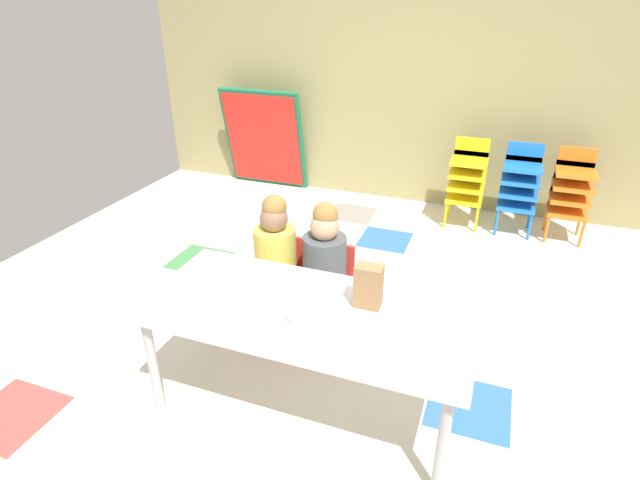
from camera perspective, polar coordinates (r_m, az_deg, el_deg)
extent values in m
cube|color=silver|center=(3.40, 1.92, -9.72)|extent=(5.70, 4.82, 0.02)
cube|color=#336BB2|center=(2.94, 16.57, -17.69)|extent=(0.43, 0.43, 0.00)
cube|color=#478C51|center=(4.26, -13.54, -2.20)|extent=(0.43, 0.43, 0.00)
cube|color=gray|center=(5.01, 3.62, 3.04)|extent=(0.43, 0.43, 0.00)
cube|color=#B24C47|center=(3.23, -31.65, -16.61)|extent=(0.43, 0.43, 0.00)
cube|color=silver|center=(4.76, -3.16, 1.75)|extent=(0.43, 0.43, 0.00)
cube|color=#336BB2|center=(4.51, 7.40, 0.07)|extent=(0.43, 0.43, 0.00)
cube|color=tan|center=(5.13, 11.23, 18.21)|extent=(5.70, 0.10, 2.58)
cube|color=white|center=(2.47, -1.48, -8.13)|extent=(1.61, 0.73, 0.04)
cylinder|color=#B2B2B7|center=(2.76, -18.45, -13.38)|extent=(0.05, 0.05, 0.58)
cylinder|color=#B2B2B7|center=(2.33, 13.72, -21.86)|extent=(0.05, 0.05, 0.58)
cylinder|color=#B2B2B7|center=(3.15, -11.78, -6.96)|extent=(0.05, 0.05, 0.58)
cylinder|color=#B2B2B7|center=(2.78, 15.51, -12.67)|extent=(0.05, 0.05, 0.58)
cube|color=red|center=(3.23, -4.92, -5.33)|extent=(0.32, 0.30, 0.03)
cube|color=red|center=(3.27, -3.92, -1.80)|extent=(0.29, 0.02, 0.30)
cylinder|color=#D8C64C|center=(3.12, -5.08, -1.90)|extent=(0.27, 0.27, 0.38)
sphere|color=#8C664C|center=(3.00, -5.27, 2.46)|extent=(0.17, 0.17, 0.17)
sphere|color=olive|center=(2.99, -5.23, 3.77)|extent=(0.15, 0.15, 0.15)
cylinder|color=red|center=(3.27, -8.03, -8.20)|extent=(0.02, 0.02, 0.28)
cylinder|color=red|center=(3.17, -3.48, -9.28)|extent=(0.02, 0.02, 0.28)
cylinder|color=red|center=(3.46, -6.03, -5.92)|extent=(0.02, 0.02, 0.28)
cylinder|color=red|center=(3.36, -1.71, -6.85)|extent=(0.02, 0.02, 0.28)
cube|color=red|center=(3.12, 0.49, -6.44)|extent=(0.32, 0.30, 0.03)
cube|color=red|center=(3.17, 1.43, -2.77)|extent=(0.29, 0.02, 0.30)
cylinder|color=#4C5156|center=(3.01, 0.51, -2.93)|extent=(0.28, 0.28, 0.38)
sphere|color=tan|center=(2.89, 0.53, 1.55)|extent=(0.17, 0.17, 0.17)
sphere|color=olive|center=(2.87, 0.62, 2.91)|extent=(0.15, 0.15, 0.15)
cylinder|color=red|center=(3.15, -2.76, -9.44)|extent=(0.02, 0.02, 0.28)
cylinder|color=red|center=(3.07, 2.14, -10.52)|extent=(0.02, 0.02, 0.28)
cylinder|color=red|center=(3.35, -1.02, -6.99)|extent=(0.02, 0.02, 0.28)
cylinder|color=red|center=(3.27, 3.59, -7.92)|extent=(0.02, 0.02, 0.28)
cube|color=yellow|center=(4.85, 16.09, 4.53)|extent=(0.32, 0.30, 0.03)
cube|color=yellow|center=(4.95, 16.38, 6.06)|extent=(0.30, 0.02, 0.18)
cube|color=yellow|center=(4.81, 16.26, 5.85)|extent=(0.32, 0.30, 0.03)
cube|color=yellow|center=(4.92, 16.56, 7.36)|extent=(0.30, 0.02, 0.18)
cube|color=yellow|center=(4.77, 16.45, 7.19)|extent=(0.32, 0.30, 0.03)
cube|color=yellow|center=(4.88, 16.74, 8.69)|extent=(0.30, 0.02, 0.18)
cube|color=yellow|center=(4.74, 16.63, 8.56)|extent=(0.32, 0.30, 0.03)
cube|color=yellow|center=(4.85, 16.93, 10.03)|extent=(0.30, 0.02, 0.18)
cylinder|color=yellow|center=(4.79, 14.08, 2.80)|extent=(0.02, 0.02, 0.26)
cylinder|color=yellow|center=(4.78, 17.39, 2.29)|extent=(0.02, 0.02, 0.26)
cylinder|color=yellow|center=(5.03, 14.48, 3.92)|extent=(0.02, 0.02, 0.26)
cylinder|color=yellow|center=(5.02, 17.63, 3.43)|extent=(0.02, 0.02, 0.26)
cube|color=blue|center=(4.85, 21.39, 3.69)|extent=(0.32, 0.30, 0.03)
cube|color=blue|center=(4.95, 21.59, 5.24)|extent=(0.30, 0.02, 0.18)
cube|color=blue|center=(4.81, 21.62, 5.00)|extent=(0.32, 0.30, 0.03)
cube|color=blue|center=(4.91, 21.82, 6.53)|extent=(0.30, 0.02, 0.18)
cube|color=blue|center=(4.77, 21.86, 6.34)|extent=(0.32, 0.30, 0.03)
cube|color=blue|center=(4.88, 22.06, 7.85)|extent=(0.30, 0.02, 0.18)
cube|color=blue|center=(4.74, 22.11, 7.70)|extent=(0.32, 0.30, 0.03)
cube|color=blue|center=(4.84, 22.30, 9.19)|extent=(0.30, 0.02, 0.18)
cylinder|color=blue|center=(4.78, 19.45, 1.96)|extent=(0.02, 0.02, 0.26)
cylinder|color=blue|center=(4.79, 22.76, 1.43)|extent=(0.02, 0.02, 0.26)
cylinder|color=blue|center=(5.02, 19.59, 3.12)|extent=(0.02, 0.02, 0.26)
cylinder|color=blue|center=(5.03, 22.75, 2.61)|extent=(0.02, 0.02, 0.26)
cube|color=orange|center=(4.89, 26.24, 2.90)|extent=(0.32, 0.30, 0.03)
cube|color=orange|center=(4.99, 26.35, 4.44)|extent=(0.30, 0.02, 0.18)
cube|color=orange|center=(4.85, 26.52, 4.19)|extent=(0.32, 0.30, 0.03)
cube|color=orange|center=(4.95, 26.63, 5.72)|extent=(0.30, 0.02, 0.18)
cube|color=orange|center=(4.81, 26.81, 5.51)|extent=(0.32, 0.30, 0.03)
cube|color=orange|center=(4.91, 26.91, 7.02)|extent=(0.30, 0.02, 0.18)
cube|color=orange|center=(4.77, 27.10, 6.84)|extent=(0.32, 0.30, 0.03)
cube|color=orange|center=(4.88, 27.20, 8.34)|extent=(0.30, 0.02, 0.18)
cylinder|color=orange|center=(4.80, 24.39, 1.17)|extent=(0.02, 0.02, 0.26)
cylinder|color=orange|center=(4.84, 27.64, 0.64)|extent=(0.02, 0.02, 0.26)
cylinder|color=orange|center=(5.04, 24.30, 2.36)|extent=(0.02, 0.02, 0.26)
cylinder|color=orange|center=(5.08, 27.41, 1.85)|extent=(0.02, 0.02, 0.26)
cube|color=#19724C|center=(5.60, -6.33, 11.33)|extent=(0.90, 0.28, 1.09)
cube|color=red|center=(5.57, -6.49, 11.24)|extent=(0.83, 0.23, 0.99)
cube|color=#9E754C|center=(2.43, 5.53, -5.25)|extent=(0.13, 0.09, 0.22)
cylinder|color=white|center=(2.39, -2.67, -8.82)|extent=(0.18, 0.18, 0.01)
cylinder|color=white|center=(2.65, -4.58, -4.97)|extent=(0.18, 0.18, 0.01)
torus|color=white|center=(2.38, -2.68, -8.40)|extent=(0.12, 0.12, 0.03)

